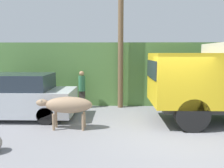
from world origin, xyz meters
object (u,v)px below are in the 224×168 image
Objects in this scene: parked_suv at (17,97)px; pedestrian_on_hill at (82,87)px; brown_cow at (68,105)px; utility_pole at (121,34)px.

parked_suv is 2.58× the size of pedestrian_on_hill.
pedestrian_on_hill is at bearing 35.94° from parked_suv.
pedestrian_on_hill reaches higher than brown_cow.
utility_pole is (1.87, 3.14, 2.66)m from brown_cow.
pedestrian_on_hill is at bearing 92.20° from brown_cow.
brown_cow is 1.08× the size of pedestrian_on_hill.
brown_cow is 2.63m from parked_suv.
parked_suv reaches higher than brown_cow.
brown_cow is at bearing -28.68° from parked_suv.
parked_suv is 0.68× the size of utility_pole.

